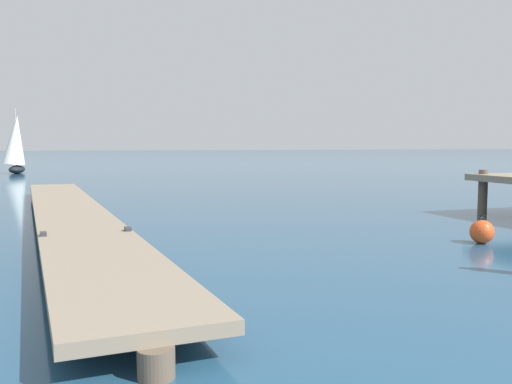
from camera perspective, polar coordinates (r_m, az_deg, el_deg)
The scene contains 3 objects.
floating_dock at distance 15.47m, azimuth -18.57°, elevation -2.11°, with size 3.53×20.92×0.53m.
mooring_buoy at distance 13.24m, azimuth 22.27°, elevation -3.81°, with size 0.53×0.53×0.60m.
distant_sailboat at distance 45.06m, azimuth -23.54°, elevation 4.45°, with size 2.02×3.27×4.87m.
Camera 1 is at (-4.86, -0.70, 2.20)m, focal length 38.77 mm.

